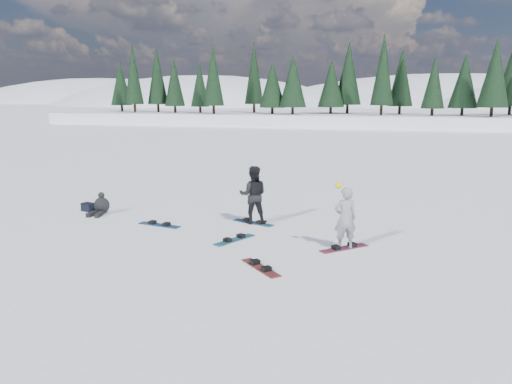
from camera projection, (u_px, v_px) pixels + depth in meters
ground at (302, 248)px, 13.82m from camera, size 420.00×420.00×0.00m
alpine_backdrop at (356, 140)px, 198.54m from camera, size 412.50×227.00×53.20m
snowboarder_woman at (345, 218)px, 13.60m from camera, size 0.75×0.65×1.88m
snowboarder_man at (253, 195)px, 16.30m from camera, size 1.07×0.92×1.91m
seated_rider at (101, 206)px, 17.71m from camera, size 0.59×0.94×0.78m
gear_bag at (88, 207)px, 18.15m from camera, size 0.52×0.42×0.30m
snowboard_woman at (344, 248)px, 13.77m from camera, size 1.28×1.23×0.03m
snowboard_man at (253, 223)px, 16.48m from camera, size 1.50×0.79×0.03m
snowboard_loose_b at (261, 268)px, 12.23m from camera, size 1.25×1.26×0.03m
snowboard_loose_a at (234, 240)px, 14.55m from camera, size 0.92×1.47×0.03m
snowboard_loose_c at (159, 225)px, 16.19m from camera, size 1.53×0.55×0.03m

